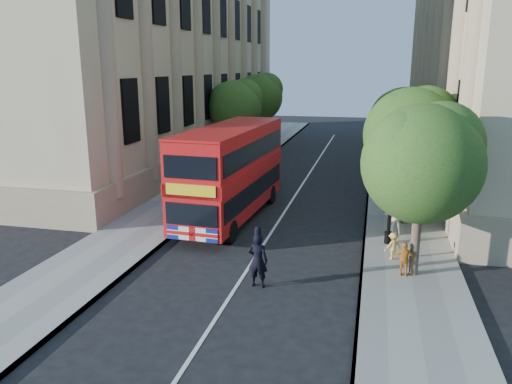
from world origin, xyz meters
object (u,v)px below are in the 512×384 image
Objects in this scene: box_van at (248,166)px; woman_pedestrian at (393,215)px; double_decker_bus at (231,170)px; police_constable at (258,260)px; lamp_post at (392,187)px.

box_van reaches higher than woman_pedestrian.
box_van is at bearing 98.98° from double_decker_bus.
box_van is 3.25× the size of woman_pedestrian.
box_van is 13.05m from police_constable.
lamp_post is 6.79m from police_constable.
double_decker_bus is at bearing -29.41° from woman_pedestrian.
box_van is at bearing -60.05° from woman_pedestrian.
woman_pedestrian is at bearing -4.21° from double_decker_bus.
police_constable is 7.70m from woman_pedestrian.
double_decker_bus is 7.69m from woman_pedestrian.
police_constable is 1.09× the size of woman_pedestrian.
lamp_post is 7.64m from double_decker_bus.
lamp_post is 0.93× the size of box_van.
lamp_post reaches higher than box_van.
lamp_post is 1.99m from woman_pedestrian.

